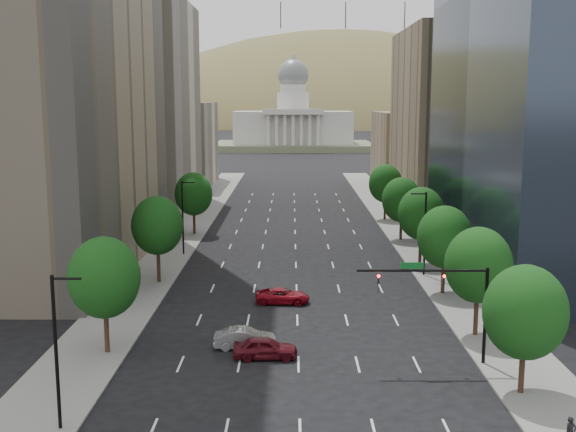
{
  "coord_description": "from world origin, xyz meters",
  "views": [
    {
      "loc": [
        -0.48,
        -16.44,
        18.31
      ],
      "look_at": [
        -0.82,
        45.65,
        8.0
      ],
      "focal_mm": 43.25,
      "sensor_mm": 36.0,
      "label": 1
    }
  ],
  "objects_px": {
    "car_silver": "(245,338)",
    "traffic_signal": "(451,293)",
    "car_red_far": "(283,296)",
    "capitol": "(293,127)",
    "car_maroon": "(265,348)"
  },
  "relations": [
    {
      "from": "car_maroon",
      "to": "traffic_signal",
      "type": "bearing_deg",
      "value": -96.72
    },
    {
      "from": "capitol",
      "to": "car_red_far",
      "type": "bearing_deg",
      "value": -90.37
    },
    {
      "from": "capitol",
      "to": "car_maroon",
      "type": "distance_m",
      "value": 218.72
    },
    {
      "from": "traffic_signal",
      "to": "car_red_far",
      "type": "xyz_separation_m",
      "value": [
        -11.85,
        15.0,
        -4.48
      ]
    },
    {
      "from": "capitol",
      "to": "car_silver",
      "type": "height_order",
      "value": "capitol"
    },
    {
      "from": "car_maroon",
      "to": "car_silver",
      "type": "height_order",
      "value": "car_maroon"
    },
    {
      "from": "car_silver",
      "to": "traffic_signal",
      "type": "bearing_deg",
      "value": -104.61
    },
    {
      "from": "car_silver",
      "to": "capitol",
      "type": "bearing_deg",
      "value": -3.08
    },
    {
      "from": "car_silver",
      "to": "car_maroon",
      "type": "bearing_deg",
      "value": -144.76
    },
    {
      "from": "car_red_far",
      "to": "car_silver",
      "type": "bearing_deg",
      "value": 169.01
    },
    {
      "from": "traffic_signal",
      "to": "car_maroon",
      "type": "bearing_deg",
      "value": 174.94
    },
    {
      "from": "traffic_signal",
      "to": "capitol",
      "type": "relative_size",
      "value": 0.15
    },
    {
      "from": "car_silver",
      "to": "car_red_far",
      "type": "distance_m",
      "value": 12.06
    },
    {
      "from": "traffic_signal",
      "to": "capitol",
      "type": "height_order",
      "value": "capitol"
    },
    {
      "from": "car_red_far",
      "to": "capitol",
      "type": "bearing_deg",
      "value": 1.37
    }
  ]
}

